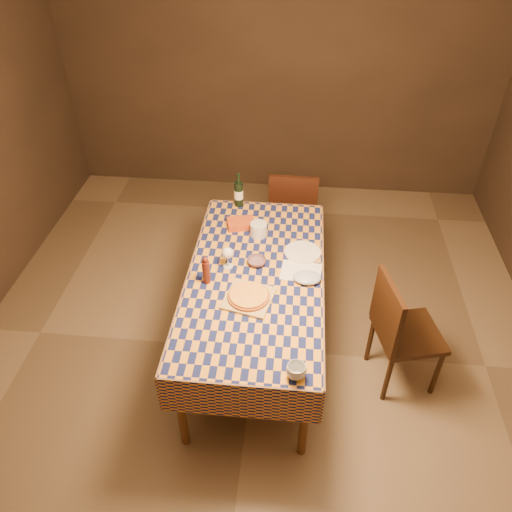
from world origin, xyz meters
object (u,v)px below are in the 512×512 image
pizza (249,296)px  wine_bottle (239,193)px  white_plate (303,252)px  chair_right (399,328)px  dining_table (255,283)px  bowl (257,262)px  cutting_board (249,298)px  chair_far (293,210)px

pizza → wine_bottle: size_ratio=1.22×
white_plate → chair_right: bearing=-33.2°
dining_table → bowl: (-0.00, 0.12, 0.10)m
cutting_board → white_plate: size_ratio=1.13×
bowl → chair_right: size_ratio=0.14×
dining_table → chair_right: size_ratio=1.98×
white_plate → chair_right: chair_right is taller
wine_bottle → chair_far: bearing=37.6°
wine_bottle → chair_far: (0.44, 0.34, -0.36)m
cutting_board → pizza: bearing=0.0°
cutting_board → wine_bottle: wine_bottle is taller
cutting_board → dining_table: bearing=85.3°
cutting_board → chair_far: (0.24, 1.45, -0.26)m
bowl → chair_far: size_ratio=0.14×
dining_table → chair_right: chair_right is taller
chair_far → pizza: bearing=-99.5°
dining_table → bowl: size_ratio=13.70×
dining_table → wine_bottle: bearing=104.3°
cutting_board → wine_bottle: 1.13m
white_plate → chair_far: chair_far is taller
dining_table → white_plate: 0.43m
bowl → chair_right: (1.00, -0.29, -0.27)m
dining_table → bowl: bearing=90.6°
white_plate → chair_right: size_ratio=0.28×
white_plate → cutting_board: bearing=-123.2°
pizza → white_plate: size_ratio=1.36×
dining_table → wine_bottle: wine_bottle is taller
white_plate → wine_bottle: bearing=132.5°
pizza → bowl: bearing=87.1°
chair_far → dining_table: bearing=-100.5°
cutting_board → bowl: 0.36m
wine_bottle → chair_right: wine_bottle is taller
chair_far → chair_right: same height
white_plate → chair_right: (0.68, -0.44, -0.25)m
bowl → white_plate: bearing=25.8°
chair_far → chair_right: size_ratio=1.00×
bowl → white_plate: bowl is taller
cutting_board → chair_right: (1.02, 0.07, -0.26)m
chair_far → cutting_board: bearing=-99.5°
wine_bottle → chair_right: (1.22, -1.03, -0.36)m
pizza → wine_bottle: 1.12m
white_plate → chair_far: (-0.09, 0.93, -0.25)m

